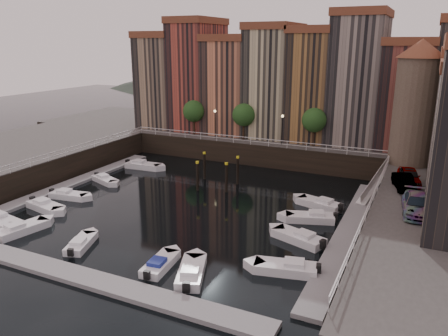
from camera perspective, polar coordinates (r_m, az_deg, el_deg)
The scene contains 29 objects.
ground at distance 46.58m, azimuth -3.98°, elevation -4.56°, with size 200.00×200.00×0.00m, color black.
quay_far at distance 69.06m, azimuth 6.58°, elevation 3.55°, with size 80.00×20.00×3.00m, color black.
dock_left at distance 55.20m, azimuth -19.36°, elevation -1.93°, with size 2.00×28.00×0.35m, color gray.
dock_right at distance 40.68m, azimuth 15.85°, elevation -8.08°, with size 2.00×28.00×0.35m, color gray.
dock_near at distance 34.12m, azimuth -18.41°, elevation -13.25°, with size 30.00×2.00×0.35m, color gray.
mountains at distance 149.46m, azimuth 18.09°, elevation 12.12°, with size 145.00×100.00×18.00m.
far_terrace at distance 64.27m, azimuth 8.96°, elevation 11.07°, with size 48.70×10.30×17.50m.
corner_tower at distance 52.80m, azimuth 23.76°, elevation 8.01°, with size 5.20×5.20×13.80m.
promenade_trees at distance 61.37m, azimuth 3.16°, elevation 6.89°, with size 21.20×3.20×5.20m.
street_lamps at distance 60.45m, azimuth 3.08°, elevation 6.08°, with size 10.36×0.36×4.18m.
railings at distance 49.53m, azimuth -1.31°, elevation 1.35°, with size 36.08×34.04×0.52m.
gangway at distance 50.25m, azimuth 19.19°, elevation -1.58°, with size 2.78×8.32×3.73m.
mooring_pilings at distance 51.21m, azimuth -1.00°, elevation -0.64°, with size 4.89×4.53×3.78m.
boat_left_0 at distance 45.81m, azimuth -27.19°, elevation -6.22°, with size 5.41×2.71×1.21m.
boat_left_1 at distance 48.14m, azimuth -22.36°, elevation -4.62°, with size 4.91×2.58×1.10m.
boat_left_2 at distance 50.67m, azimuth -19.68°, elevation -3.35°, with size 4.59×2.24×1.03m.
boat_left_3 at distance 55.00m, azimuth -15.31°, elevation -1.47°, with size 4.33×2.86×0.98m.
boat_left_4 at distance 59.87m, azimuth -10.57°, elevation 0.33°, with size 5.21×2.21×1.18m.
boat_right_0 at distance 33.39m, azimuth 8.23°, elevation -12.80°, with size 5.01×2.72×1.12m.
boat_right_1 at distance 38.22m, azimuth 9.82°, elevation -8.96°, with size 5.01×3.22×1.13m.
boat_right_2 at distance 42.58m, azimuth 11.30°, elevation -6.36°, with size 4.90×3.08×1.10m.
boat_right_3 at distance 46.21m, azimuth 12.45°, elevation -4.59°, with size 5.02×3.02×1.12m.
boat_near_0 at distance 43.30m, azimuth -24.99°, elevation -7.24°, with size 2.67×4.97×1.11m.
boat_near_1 at distance 38.68m, azimuth -18.20°, elevation -9.36°, with size 2.67×4.16×0.94m.
boat_near_2 at distance 34.01m, azimuth -8.36°, elevation -12.32°, with size 1.97×4.35×0.98m.
boat_near_3 at distance 32.58m, azimuth -4.30°, elevation -13.46°, with size 3.28×4.93×1.11m.
car_a at distance 46.15m, azimuth 23.00°, elevation -1.10°, with size 1.84×4.58×1.56m, color gray.
car_b at distance 44.29m, azimuth 22.42°, elevation -1.83°, with size 1.49×4.27×1.41m, color gray.
car_c at distance 38.52m, azimuth 23.87°, elevation -4.49°, with size 2.18×5.37×1.56m, color gray.
Camera 1 is at (21.49, -37.90, 16.46)m, focal length 35.00 mm.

